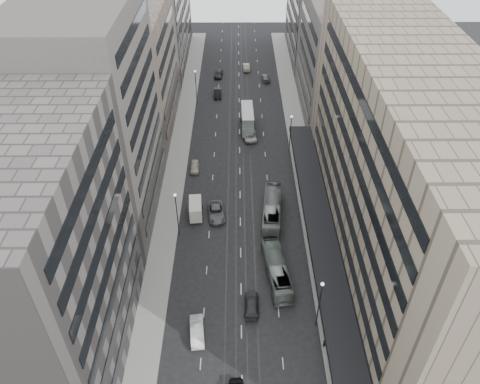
{
  "coord_description": "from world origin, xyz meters",
  "views": [
    {
      "loc": [
        -0.4,
        -41.54,
        51.73
      ],
      "look_at": [
        -0.05,
        16.39,
        5.09
      ],
      "focal_mm": 35.0,
      "sensor_mm": 36.0,
      "label": 1
    }
  ],
  "objects_px": {
    "double_decker": "(247,119)",
    "pedestrian": "(325,342)",
    "bus_far": "(272,210)",
    "sedan_2": "(216,212)",
    "sedan_1": "(197,331)",
    "panel_van": "(196,209)",
    "bus_near": "(276,270)"
  },
  "relations": [
    {
      "from": "bus_near",
      "to": "double_decker",
      "type": "height_order",
      "value": "double_decker"
    },
    {
      "from": "bus_far",
      "to": "pedestrian",
      "type": "bearing_deg",
      "value": 107.5
    },
    {
      "from": "bus_far",
      "to": "double_decker",
      "type": "xyz_separation_m",
      "value": [
        -3.52,
        28.0,
        0.87
      ]
    },
    {
      "from": "double_decker",
      "to": "pedestrian",
      "type": "distance_m",
      "value": 53.0
    },
    {
      "from": "sedan_2",
      "to": "bus_far",
      "type": "bearing_deg",
      "value": -10.86
    },
    {
      "from": "bus_far",
      "to": "panel_van",
      "type": "height_order",
      "value": "bus_far"
    },
    {
      "from": "bus_near",
      "to": "sedan_1",
      "type": "xyz_separation_m",
      "value": [
        -10.67,
        -9.58,
        -0.78
      ]
    },
    {
      "from": "bus_far",
      "to": "sedan_2",
      "type": "bearing_deg",
      "value": 2.35
    },
    {
      "from": "panel_van",
      "to": "pedestrian",
      "type": "height_order",
      "value": "panel_van"
    },
    {
      "from": "bus_near",
      "to": "sedan_2",
      "type": "height_order",
      "value": "bus_near"
    },
    {
      "from": "bus_far",
      "to": "double_decker",
      "type": "relative_size",
      "value": 1.38
    },
    {
      "from": "sedan_1",
      "to": "pedestrian",
      "type": "relative_size",
      "value": 2.49
    },
    {
      "from": "bus_near",
      "to": "pedestrian",
      "type": "distance_m",
      "value": 12.67
    },
    {
      "from": "bus_near",
      "to": "double_decker",
      "type": "relative_size",
      "value": 1.32
    },
    {
      "from": "bus_far",
      "to": "sedan_1",
      "type": "height_order",
      "value": "bus_far"
    },
    {
      "from": "panel_van",
      "to": "sedan_1",
      "type": "bearing_deg",
      "value": -90.33
    },
    {
      "from": "pedestrian",
      "to": "bus_near",
      "type": "bearing_deg",
      "value": -86.95
    },
    {
      "from": "double_decker",
      "to": "bus_far",
      "type": "bearing_deg",
      "value": -84.11
    },
    {
      "from": "bus_far",
      "to": "panel_van",
      "type": "distance_m",
      "value": 12.52
    },
    {
      "from": "double_decker",
      "to": "panel_van",
      "type": "bearing_deg",
      "value": -109.39
    },
    {
      "from": "pedestrian",
      "to": "double_decker",
      "type": "bearing_deg",
      "value": -102.3
    },
    {
      "from": "panel_van",
      "to": "sedan_2",
      "type": "bearing_deg",
      "value": -5.05
    },
    {
      "from": "panel_van",
      "to": "pedestrian",
      "type": "bearing_deg",
      "value": -59.08
    },
    {
      "from": "sedan_1",
      "to": "sedan_2",
      "type": "distance_m",
      "value": 22.91
    },
    {
      "from": "bus_near",
      "to": "sedan_2",
      "type": "bearing_deg",
      "value": -63.16
    },
    {
      "from": "bus_far",
      "to": "pedestrian",
      "type": "relative_size",
      "value": 6.11
    },
    {
      "from": "sedan_2",
      "to": "bus_near",
      "type": "bearing_deg",
      "value": -63.57
    },
    {
      "from": "sedan_1",
      "to": "sedan_2",
      "type": "bearing_deg",
      "value": 79.47
    },
    {
      "from": "double_decker",
      "to": "pedestrian",
      "type": "height_order",
      "value": "double_decker"
    },
    {
      "from": "bus_near",
      "to": "sedan_2",
      "type": "relative_size",
      "value": 1.97
    },
    {
      "from": "sedan_2",
      "to": "pedestrian",
      "type": "height_order",
      "value": "pedestrian"
    },
    {
      "from": "sedan_1",
      "to": "panel_van",
      "type": "bearing_deg",
      "value": 87.89
    }
  ]
}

